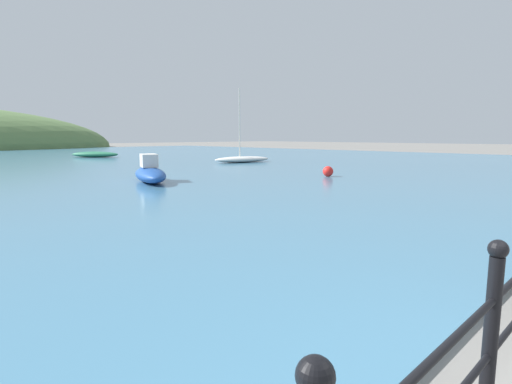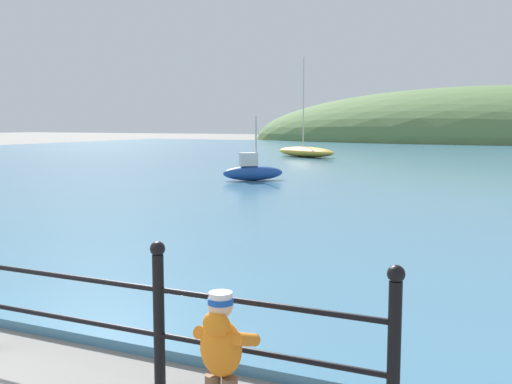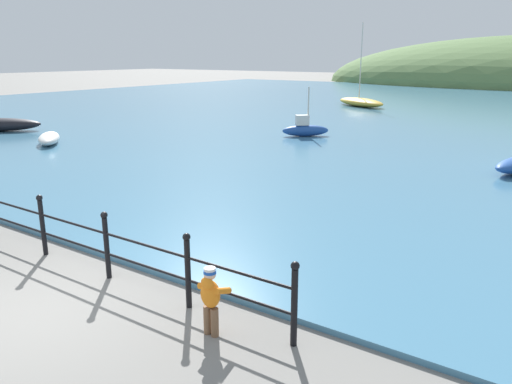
# 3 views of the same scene
# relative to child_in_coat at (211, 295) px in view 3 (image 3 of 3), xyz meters

# --- Properties ---
(ground_plane) EXTENTS (200.00, 200.00, 0.00)m
(ground_plane) POSITION_rel_child_in_coat_xyz_m (-2.67, -1.08, -0.60)
(ground_plane) COLOR slate
(water) EXTENTS (80.00, 60.00, 0.10)m
(water) POSITION_rel_child_in_coat_xyz_m (-2.67, 30.92, -0.55)
(water) COLOR teal
(water) RESTS_ON ground
(iron_railing) EXTENTS (7.55, 0.12, 1.21)m
(iron_railing) POSITION_rel_child_in_coat_xyz_m (-2.64, 0.42, 0.04)
(iron_railing) COLOR black
(iron_railing) RESTS_ON ground
(child_in_coat) EXTENTS (0.38, 0.37, 1.00)m
(child_in_coat) POSITION_rel_child_in_coat_xyz_m (0.00, 0.00, 0.00)
(child_in_coat) COLOR brown
(child_in_coat) RESTS_ON ground
(boat_green_fishing) EXTENTS (2.05, 1.91, 2.25)m
(boat_green_fishing) POSITION_rel_child_in_coat_xyz_m (-7.18, 15.63, -0.17)
(boat_green_fishing) COLOR #1E4793
(boat_green_fishing) RESTS_ON water
(boat_far_right) EXTENTS (2.56, 2.29, 0.46)m
(boat_far_right) POSITION_rel_child_in_coat_xyz_m (-15.20, 7.67, -0.27)
(boat_far_right) COLOR silver
(boat_far_right) RESTS_ON water
(boat_mid_harbor) EXTENTS (4.98, 3.93, 5.91)m
(boat_mid_harbor) POSITION_rel_child_in_coat_xyz_m (-10.63, 30.30, -0.18)
(boat_mid_harbor) COLOR gold
(boat_mid_harbor) RESTS_ON water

